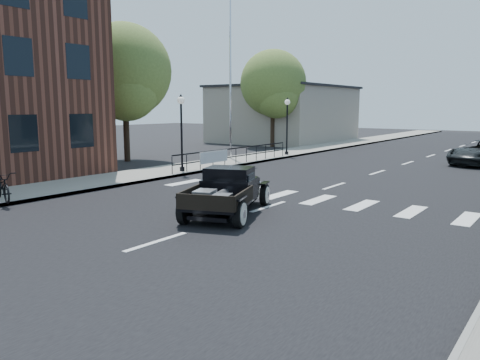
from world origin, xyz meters
The scene contains 14 objects.
ground centered at (0.00, 0.00, 0.00)m, with size 120.00×120.00×0.00m, color black.
road centered at (0.00, 15.00, 0.01)m, with size 14.00×80.00×0.02m, color black.
road_markings centered at (0.00, 10.00, 0.00)m, with size 12.00×60.00×0.06m, color silver, non-canonical shape.
sidewalk_left centered at (-8.50, 15.00, 0.07)m, with size 3.00×80.00×0.15m, color gray.
low_building_left centered at (-15.00, 28.00, 2.50)m, with size 10.00×12.00×5.00m, color gray.
railing centered at (-7.30, 10.00, 0.65)m, with size 0.08×10.00×1.00m, color black, non-canonical shape.
banner centered at (-7.22, 8.00, 0.45)m, with size 0.04×2.20×0.60m, color silver, non-canonical shape.
lamp_post_b centered at (-7.60, 6.00, 2.01)m, with size 0.36×0.36×3.72m, color black, non-canonical shape.
lamp_post_c centered at (-7.60, 16.00, 2.01)m, with size 0.36×0.36×3.72m, color black, non-canonical shape.
flagpole centered at (-9.20, 12.00, 5.60)m, with size 0.12×0.12×10.90m, color silver.
big_tree_near centered at (-14.00, 8.00, 4.07)m, with size 5.54×5.54×8.13m, color #536A2D, non-canonical shape.
big_tree_far centered at (-12.50, 22.00, 3.92)m, with size 5.34×5.34×7.84m, color #536A2D, non-canonical shape.
hotrod_pickup centered at (-0.45, 0.40, 0.73)m, with size 1.97×4.23×1.47m, color black, non-canonical shape.
motorcycle centered at (-7.34, -2.94, 0.65)m, with size 0.66×1.89×0.99m, color black.
Camera 1 is at (8.10, -10.63, 3.25)m, focal length 35.00 mm.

